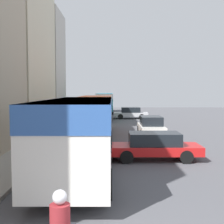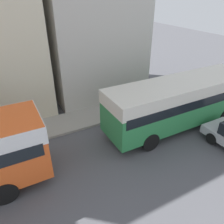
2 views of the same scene
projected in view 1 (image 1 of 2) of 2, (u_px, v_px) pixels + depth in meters
name	position (u px, v px, depth m)	size (l,w,h in m)	color
building_far_terrace	(8.00, 54.00, 25.97)	(6.08, 10.00, 13.08)	beige
building_end_row	(33.00, 67.00, 34.80)	(6.29, 6.64, 12.17)	beige
bus_lead	(80.00, 126.00, 12.79)	(2.59, 9.99, 3.10)	silver
bus_following	(95.00, 110.00, 24.53)	(2.54, 10.08, 3.02)	#EA5B23
bus_third_in_line	(102.00, 104.00, 37.36)	(2.49, 9.19, 2.90)	#2D8447
bus_rear	(105.00, 100.00, 48.96)	(2.51, 10.89, 3.07)	teal
car_crossing	(154.00, 145.00, 15.55)	(4.57, 1.88, 1.37)	red
car_far_curb	(151.00, 126.00, 23.79)	(1.85, 4.20, 1.52)	silver
car_distant	(131.00, 113.00, 38.71)	(4.18, 1.91, 1.42)	#B7B7BC
pedestrian_near_curb	(86.00, 106.00, 50.16)	(0.34, 0.34, 1.69)	#232838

